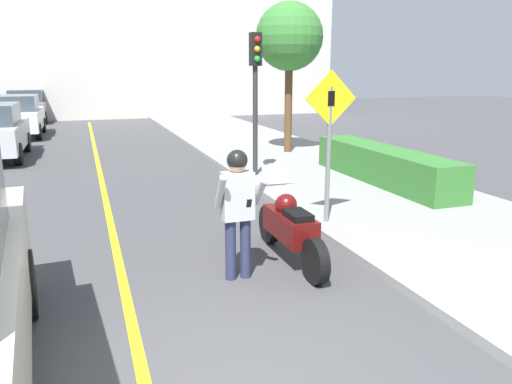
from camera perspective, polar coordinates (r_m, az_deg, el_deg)
name	(u,v)px	position (r m, az deg, el deg)	size (l,w,h in m)	color
sidewalk_curb	(415,213)	(9.76, 17.73, -2.33)	(4.40, 44.00, 0.12)	gray
road_center_line	(109,214)	(9.83, -16.48, -2.47)	(0.12, 36.00, 0.01)	yellow
building_backdrop	(94,44)	(29.51, -18.00, 15.78)	(28.00, 1.20, 8.05)	beige
motorcycle	(290,227)	(7.09, 3.87, -4.02)	(0.62, 2.26, 1.28)	black
person_biker	(238,202)	(6.31, -2.10, -1.11)	(0.59, 0.47, 1.70)	#282D4C
crossing_sign	(329,133)	(8.38, 8.39, 6.72)	(0.91, 0.08, 2.54)	slate
traffic_light	(255,77)	(12.17, -0.06, 12.99)	(0.26, 0.30, 3.39)	#2D2D30
hedge_row	(383,165)	(11.98, 14.31, 3.03)	(0.90, 4.85, 0.79)	#33702D
street_tree	(289,38)	(15.86, 3.84, 17.16)	(2.05, 2.05, 4.55)	brown
parked_car_white	(17,116)	(22.60, -25.63, 7.86)	(1.88, 4.20, 1.68)	black
parked_car_grey	(28,106)	(28.91, -24.62, 8.97)	(1.88, 4.20, 1.68)	black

